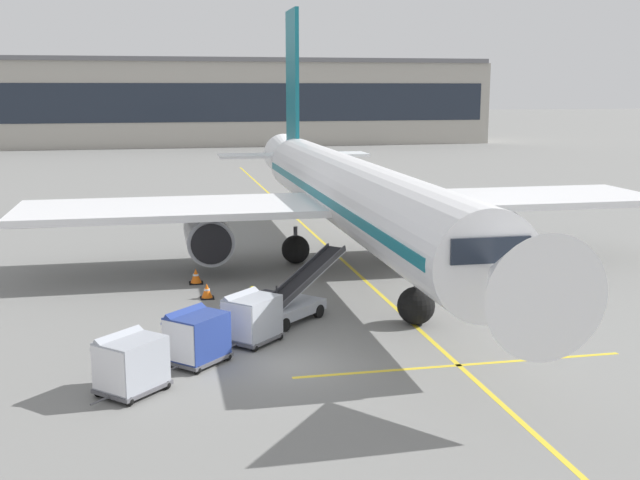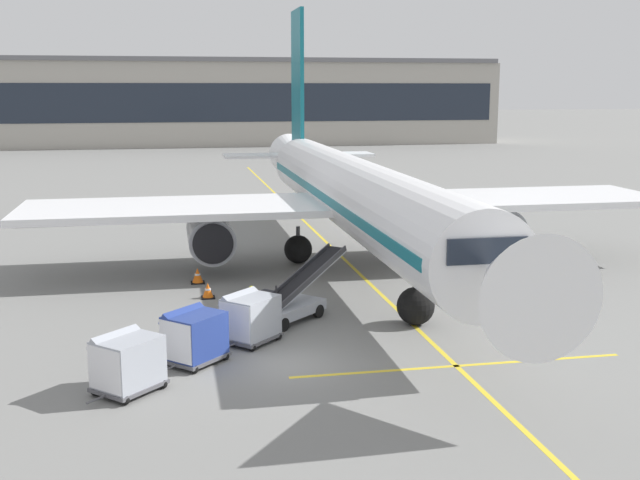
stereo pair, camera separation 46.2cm
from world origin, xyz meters
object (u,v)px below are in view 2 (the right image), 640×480
Objects in this scene: baggage_cart_third at (127,362)px; ground_crew_by_carts at (252,304)px; ground_crew_by_loader at (250,318)px; safety_cone_wingtip at (208,291)px; belt_loader at (291,300)px; baggage_cart_second at (194,335)px; parked_airplane at (353,195)px; safety_cone_engine_keepout at (198,276)px; baggage_cart_lead at (250,317)px.

baggage_cart_third is 1.46× the size of ground_crew_by_carts.
safety_cone_wingtip is (-1.22, 6.91, -0.65)m from ground_crew_by_loader.
ground_crew_by_loader is 7.04m from safety_cone_wingtip.
baggage_cart_third is 3.59× the size of safety_cone_wingtip.
belt_loader reaches higher than baggage_cart_second.
parked_airplane reaches higher than belt_loader.
parked_airplane is 14.43m from ground_crew_by_loader.
baggage_cart_third reaches higher than safety_cone_wingtip.
parked_airplane reaches higher than safety_cone_engine_keepout.
ground_crew_by_carts is 8.12m from safety_cone_engine_keepout.
safety_cone_engine_keepout reaches higher than safety_cone_wingtip.
baggage_cart_second is (-9.03, -14.08, -2.83)m from parked_airplane.
baggage_cart_third is 14.12m from safety_cone_engine_keepout.
ground_crew_by_loader is at bearing 38.51° from baggage_cart_second.
belt_loader is 1.93m from ground_crew_by_carts.
baggage_cart_third is at bearing -124.34° from parked_airplane.
parked_airplane reaches higher than baggage_cart_second.
belt_loader is at bearing 47.57° from baggage_cart_second.
parked_airplane is 11.16m from belt_loader.
safety_cone_engine_keepout is (-1.57, 9.63, -0.63)m from baggage_cart_lead.
belt_loader is 6.13m from baggage_cart_second.
safety_cone_wingtip is at bearing 106.63° from ground_crew_by_carts.
safety_cone_engine_keepout is at bearing 103.08° from ground_crew_by_carts.
parked_airplane is 14.27m from baggage_cart_lead.
belt_loader is 9.28m from baggage_cart_third.
ground_crew_by_loader is at bearing -125.18° from belt_loader.
safety_cone_engine_keepout is at bearing 99.04° from ground_crew_by_loader.
safety_cone_wingtip is (3.10, 10.92, -0.66)m from baggage_cart_third.
parked_airplane is 16.96m from baggage_cart_second.
baggage_cart_second is 2.75m from ground_crew_by_loader.
ground_crew_by_loader is at bearing -97.96° from ground_crew_by_carts.
baggage_cart_second is at bearing -92.93° from safety_cone_engine_keepout.
ground_crew_by_carts is (0.27, 1.74, -0.00)m from baggage_cart_lead.
parked_airplane is 25.52× the size of ground_crew_by_loader.
belt_loader is at bearing 54.82° from ground_crew_by_loader.
belt_loader is at bearing 47.28° from baggage_cart_third.
baggage_cart_second reaches higher than safety_cone_engine_keepout.
safety_cone_engine_keepout is (-1.83, 7.89, -0.63)m from ground_crew_by_carts.
belt_loader is 6.79× the size of safety_cone_wingtip.
baggage_cart_second is 4.37m from ground_crew_by_carts.
baggage_cart_third is at bearing -132.72° from belt_loader.
ground_crew_by_loader is 2.29× the size of safety_cone_engine_keepout.
baggage_cart_third is at bearing -105.85° from safety_cone_wingtip.
belt_loader reaches higher than safety_cone_engine_keepout.
safety_cone_engine_keepout is (-8.44, -2.55, -3.46)m from parked_airplane.
ground_crew_by_carts is at bearing -76.92° from safety_cone_engine_keepout.
ground_crew_by_carts is (4.59, 5.94, -0.00)m from baggage_cart_third.
baggage_cart_lead is 1.46× the size of ground_crew_by_carts.
safety_cone_engine_keepout is (-3.54, 7.01, -0.45)m from belt_loader.
ground_crew_by_loader is (4.32, 4.01, -0.00)m from baggage_cart_third.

